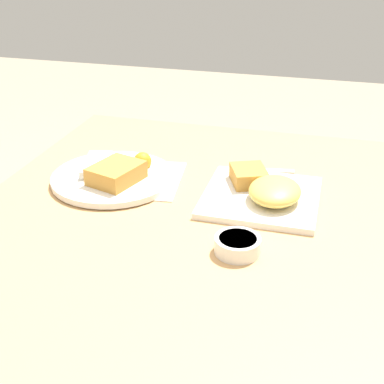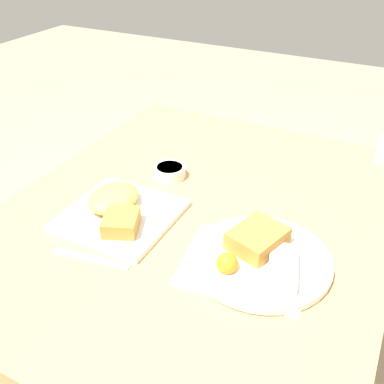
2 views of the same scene
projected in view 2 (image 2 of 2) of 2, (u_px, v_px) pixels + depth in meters
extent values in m
cube|color=tan|center=(198.00, 217.00, 1.09)|extent=(1.08, 0.89, 0.04)
cylinder|color=#9F7649|center=(164.00, 204.00, 1.80)|extent=(0.05, 0.05, 0.71)
cylinder|color=#9F7649|center=(364.00, 263.00, 1.50)|extent=(0.05, 0.05, 0.71)
cube|color=silver|center=(245.00, 266.00, 0.91)|extent=(0.24, 0.28, 0.00)
cube|color=white|center=(121.00, 215.00, 1.05)|extent=(0.25, 0.25, 0.01)
ellipsoid|color=#E5BC51|center=(114.00, 198.00, 1.06)|extent=(0.14, 0.11, 0.04)
cube|color=#C68938|center=(121.00, 222.00, 0.99)|extent=(0.11, 0.10, 0.04)
cylinder|color=white|center=(262.00, 260.00, 0.92)|extent=(0.29, 0.29, 0.01)
cube|color=#C68938|center=(258.00, 238.00, 0.93)|extent=(0.14, 0.12, 0.04)
cube|color=beige|center=(283.00, 267.00, 0.87)|extent=(0.14, 0.09, 0.02)
sphere|color=orange|center=(227.00, 264.00, 0.88)|extent=(0.04, 0.04, 0.04)
cylinder|color=white|center=(170.00, 172.00, 1.21)|extent=(0.09, 0.09, 0.03)
cylinder|color=beige|center=(170.00, 167.00, 1.20)|extent=(0.07, 0.07, 0.00)
cylinder|color=white|center=(383.00, 151.00, 1.26)|extent=(0.03, 0.03, 0.07)
cylinder|color=white|center=(381.00, 156.00, 1.27)|extent=(0.03, 0.03, 0.04)
cube|color=silver|center=(91.00, 259.00, 0.93)|extent=(0.04, 0.17, 0.00)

